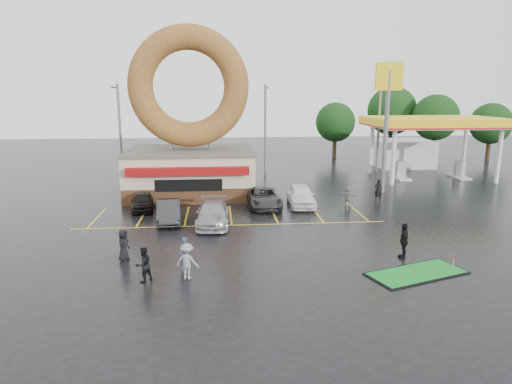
{
  "coord_description": "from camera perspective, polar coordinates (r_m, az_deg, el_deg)",
  "views": [
    {
      "loc": [
        -0.85,
        -24.53,
        8.36
      ],
      "look_at": [
        1.53,
        3.14,
        2.2
      ],
      "focal_mm": 32.0,
      "sensor_mm": 36.0,
      "label": 1
    }
  ],
  "objects": [
    {
      "name": "car_dgrey",
      "position": [
        30.3,
        -10.89,
        -2.38
      ],
      "size": [
        1.91,
        4.35,
        1.39
      ],
      "primitive_type": "imported",
      "rotation": [
        0.0,
        0.0,
        0.1
      ],
      "color": "#29282A",
      "rests_on": "ground"
    },
    {
      "name": "ground",
      "position": [
        25.93,
        -2.8,
        -6.32
      ],
      "size": [
        120.0,
        120.0,
        0.0
      ],
      "primitive_type": "plane",
      "color": "black",
      "rests_on": "ground"
    },
    {
      "name": "tree_far_d",
      "position": [
        58.58,
        9.89,
        8.58
      ],
      "size": [
        4.9,
        4.9,
        7.0
      ],
      "color": "#332114",
      "rests_on": "ground"
    },
    {
      "name": "person_walker_near",
      "position": [
        34.35,
        11.45,
        -0.51
      ],
      "size": [
        1.48,
        1.1,
        1.55
      ],
      "primitive_type": "imported",
      "rotation": [
        0.0,
        0.0,
        2.63
      ],
      "color": "gray",
      "rests_on": "ground"
    },
    {
      "name": "person_blackjkt",
      "position": [
        21.17,
        -13.88,
        -8.8
      ],
      "size": [
        0.99,
        0.97,
        1.6
      ],
      "primitive_type": "imported",
      "rotation": [
        0.0,
        0.0,
        3.87
      ],
      "color": "black",
      "rests_on": "ground"
    },
    {
      "name": "person_walker_far",
      "position": [
        36.72,
        15.03,
        0.26
      ],
      "size": [
        0.73,
        0.61,
        1.69
      ],
      "primitive_type": "imported",
      "rotation": [
        0.0,
        0.0,
        2.74
      ],
      "color": "black",
      "rests_on": "ground"
    },
    {
      "name": "gas_station",
      "position": [
        50.24,
        19.75,
        6.45
      ],
      "size": [
        12.3,
        13.65,
        5.9
      ],
      "color": "silver",
      "rests_on": "ground"
    },
    {
      "name": "person_bystander",
      "position": [
        23.96,
        -16.23,
        -6.39
      ],
      "size": [
        0.71,
        0.9,
        1.62
      ],
      "primitive_type": "imported",
      "rotation": [
        0.0,
        0.0,
        1.3
      ],
      "color": "black",
      "rests_on": "ground"
    },
    {
      "name": "tree_far_c",
      "position": [
        62.88,
        16.63,
        9.69
      ],
      "size": [
        6.3,
        6.3,
        9.0
      ],
      "color": "#332114",
      "rests_on": "ground"
    },
    {
      "name": "person_blue",
      "position": [
        22.15,
        -8.85,
        -7.61
      ],
      "size": [
        0.64,
        0.49,
        1.6
      ],
      "primitive_type": "imported",
      "rotation": [
        0.0,
        0.0,
        0.19
      ],
      "color": "navy",
      "rests_on": "ground"
    },
    {
      "name": "streetlight_left",
      "position": [
        45.52,
        -16.65,
        7.48
      ],
      "size": [
        0.4,
        2.21,
        9.0
      ],
      "color": "slate",
      "rests_on": "ground"
    },
    {
      "name": "dumpster",
      "position": [
        39.75,
        -14.46,
        0.92
      ],
      "size": [
        2.05,
        1.62,
        1.3
      ],
      "primitive_type": "cube",
      "rotation": [
        0.0,
        0.0,
        -0.26
      ],
      "color": "#1C4924",
      "rests_on": "ground"
    },
    {
      "name": "streetlight_right",
      "position": [
        49.54,
        15.12,
        7.94
      ],
      "size": [
        0.4,
        2.21,
        9.0
      ],
      "color": "slate",
      "rests_on": "ground"
    },
    {
      "name": "shell_sign",
      "position": [
        39.08,
        16.12,
        10.58
      ],
      "size": [
        2.2,
        0.36,
        10.6
      ],
      "color": "slate",
      "rests_on": "ground"
    },
    {
      "name": "person_hoodie",
      "position": [
        21.07,
        -8.58,
        -8.56
      ],
      "size": [
        1.23,
        0.96,
        1.68
      ],
      "primitive_type": "imported",
      "rotation": [
        0.0,
        0.0,
        2.78
      ],
      "color": "gray",
      "rests_on": "ground"
    },
    {
      "name": "streetlight_mid",
      "position": [
        45.85,
        1.18,
        8.03
      ],
      "size": [
        0.4,
        2.21,
        9.0
      ],
      "color": "slate",
      "rests_on": "ground"
    },
    {
      "name": "car_grey",
      "position": [
        33.59,
        0.92,
        -0.68
      ],
      "size": [
        2.51,
        5.11,
        1.4
      ],
      "primitive_type": "imported",
      "rotation": [
        0.0,
        0.0,
        0.04
      ],
      "color": "#303033",
      "rests_on": "ground"
    },
    {
      "name": "car_black",
      "position": [
        33.71,
        -14.0,
        -1.13
      ],
      "size": [
        1.91,
        3.86,
        1.27
      ],
      "primitive_type": "imported",
      "rotation": [
        0.0,
        0.0,
        0.11
      ],
      "color": "black",
      "rests_on": "ground"
    },
    {
      "name": "person_cameraman",
      "position": [
        24.48,
        17.99,
        -5.81
      ],
      "size": [
        0.65,
        1.15,
        1.85
      ],
      "primitive_type": "imported",
      "rotation": [
        0.0,
        0.0,
        -1.76
      ],
      "color": "black",
      "rests_on": "ground"
    },
    {
      "name": "tree_far_a",
      "position": [
        60.87,
        21.52,
        8.66
      ],
      "size": [
        5.6,
        5.6,
        8.0
      ],
      "color": "#332114",
      "rests_on": "ground"
    },
    {
      "name": "car_silver",
      "position": [
        29.24,
        -5.43,
        -2.71
      ],
      "size": [
        2.17,
        5.0,
        1.43
      ],
      "primitive_type": "imported",
      "rotation": [
        0.0,
        0.0,
        -0.03
      ],
      "color": "#9E9EA3",
      "rests_on": "ground"
    },
    {
      "name": "car_white",
      "position": [
        33.96,
        5.64,
        -0.44
      ],
      "size": [
        2.08,
        4.7,
        1.57
      ],
      "primitive_type": "imported",
      "rotation": [
        0.0,
        0.0,
        -0.05
      ],
      "color": "white",
      "rests_on": "ground"
    },
    {
      "name": "putting_green",
      "position": [
        22.92,
        19.46,
        -9.54
      ],
      "size": [
        5.14,
        3.5,
        0.59
      ],
      "color": "black",
      "rests_on": "ground"
    },
    {
      "name": "donut_shop",
      "position": [
        37.77,
        -8.21,
        6.46
      ],
      "size": [
        10.2,
        8.7,
        13.5
      ],
      "color": "#472B19",
      "rests_on": "ground"
    },
    {
      "name": "tree_far_b",
      "position": [
        62.08,
        27.3,
        7.6
      ],
      "size": [
        4.9,
        4.9,
        7.0
      ],
      "color": "#332114",
      "rests_on": "ground"
    }
  ]
}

